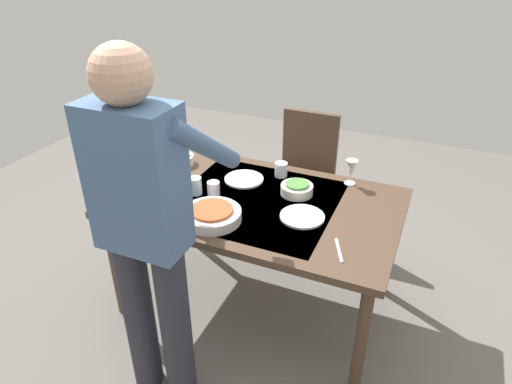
% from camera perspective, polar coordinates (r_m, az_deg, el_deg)
% --- Properties ---
extents(ground_plane, '(6.00, 6.00, 0.00)m').
position_cam_1_polar(ground_plane, '(2.92, -0.00, -13.35)').
color(ground_plane, '#66605B').
extents(dining_table, '(1.55, 0.94, 0.72)m').
position_cam_1_polar(dining_table, '(2.52, -0.00, -2.38)').
color(dining_table, '#4C3828').
rests_on(dining_table, ground_plane).
extents(chair_near, '(0.40, 0.40, 0.91)m').
position_cam_1_polar(chair_near, '(3.27, 6.12, 2.99)').
color(chair_near, '#352114').
rests_on(chair_near, ground_plane).
extents(person_server, '(0.42, 0.61, 1.69)m').
position_cam_1_polar(person_server, '(1.90, -13.64, -4.03)').
color(person_server, '#2D2D38').
rests_on(person_server, ground_plane).
extents(wine_bottle, '(0.07, 0.07, 0.30)m').
position_cam_1_polar(wine_bottle, '(2.58, -12.84, 2.28)').
color(wine_bottle, black).
rests_on(wine_bottle, dining_table).
extents(wine_glass_left, '(0.07, 0.07, 0.15)m').
position_cam_1_polar(wine_glass_left, '(2.65, 11.90, 3.01)').
color(wine_glass_left, white).
rests_on(wine_glass_left, dining_table).
extents(wine_glass_right, '(0.07, 0.07, 0.15)m').
position_cam_1_polar(wine_glass_right, '(2.41, -15.42, -0.32)').
color(wine_glass_right, white).
rests_on(wine_glass_right, dining_table).
extents(water_cup_near_left, '(0.07, 0.07, 0.10)m').
position_cam_1_polar(water_cup_near_left, '(2.54, -7.59, 0.78)').
color(water_cup_near_left, silver).
rests_on(water_cup_near_left, dining_table).
extents(water_cup_near_right, '(0.08, 0.08, 0.09)m').
position_cam_1_polar(water_cup_near_right, '(2.71, 3.17, 2.84)').
color(water_cup_near_right, silver).
rests_on(water_cup_near_right, dining_table).
extents(water_cup_far_left, '(0.07, 0.07, 0.10)m').
position_cam_1_polar(water_cup_far_left, '(2.48, -5.34, 0.23)').
color(water_cup_far_left, silver).
rests_on(water_cup_far_left, dining_table).
extents(serving_bowl_pasta, '(0.30, 0.30, 0.07)m').
position_cam_1_polar(serving_bowl_pasta, '(2.30, -5.56, -2.84)').
color(serving_bowl_pasta, silver).
rests_on(serving_bowl_pasta, dining_table).
extents(side_bowl_salad, '(0.18, 0.18, 0.07)m').
position_cam_1_polar(side_bowl_salad, '(2.53, 5.14, 0.43)').
color(side_bowl_salad, silver).
rests_on(side_bowl_salad, dining_table).
extents(side_bowl_bread, '(0.16, 0.16, 0.07)m').
position_cam_1_polar(side_bowl_bread, '(2.90, -9.35, 4.13)').
color(side_bowl_bread, silver).
rests_on(side_bowl_bread, dining_table).
extents(dinner_plate_near, '(0.23, 0.23, 0.01)m').
position_cam_1_polar(dinner_plate_near, '(2.68, -1.52, 1.63)').
color(dinner_plate_near, silver).
rests_on(dinner_plate_near, dining_table).
extents(dinner_plate_far, '(0.23, 0.23, 0.01)m').
position_cam_1_polar(dinner_plate_far, '(2.34, 5.82, -3.08)').
color(dinner_plate_far, silver).
rests_on(dinner_plate_far, dining_table).
extents(table_knife, '(0.07, 0.20, 0.00)m').
position_cam_1_polar(table_knife, '(2.74, -10.34, 1.67)').
color(table_knife, silver).
rests_on(table_knife, dining_table).
extents(table_fork, '(0.08, 0.17, 0.00)m').
position_cam_1_polar(table_fork, '(2.13, 10.36, -7.18)').
color(table_fork, silver).
rests_on(table_fork, dining_table).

